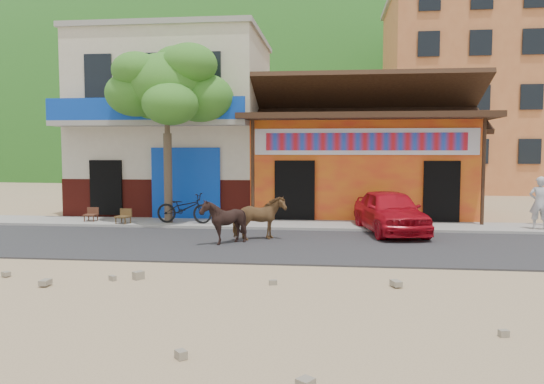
# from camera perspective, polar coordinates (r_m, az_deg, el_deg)

# --- Properties ---
(ground) EXTENTS (120.00, 120.00, 0.00)m
(ground) POSITION_cam_1_polar(r_m,az_deg,el_deg) (11.83, 1.96, -7.94)
(ground) COLOR #9E825B
(ground) RESTS_ON ground
(road) EXTENTS (60.00, 5.00, 0.04)m
(road) POSITION_cam_1_polar(r_m,az_deg,el_deg) (14.27, 2.77, -5.72)
(road) COLOR #28282B
(road) RESTS_ON ground
(sidewalk) EXTENTS (60.00, 2.00, 0.12)m
(sidewalk) POSITION_cam_1_polar(r_m,az_deg,el_deg) (17.71, 3.51, -3.59)
(sidewalk) COLOR gray
(sidewalk) RESTS_ON ground
(dance_club) EXTENTS (8.00, 6.00, 3.60)m
(dance_club) POSITION_cam_1_polar(r_m,az_deg,el_deg) (21.56, 9.42, 2.44)
(dance_club) COLOR orange
(dance_club) RESTS_ON ground
(cafe_building) EXTENTS (7.00, 6.00, 7.00)m
(cafe_building) POSITION_cam_1_polar(r_m,az_deg,el_deg) (22.47, -10.13, 6.84)
(cafe_building) COLOR beige
(cafe_building) RESTS_ON ground
(apartment_front) EXTENTS (9.00, 9.00, 12.00)m
(apartment_front) POSITION_cam_1_polar(r_m,az_deg,el_deg) (36.59, 19.56, 9.64)
(apartment_front) COLOR #CC723F
(apartment_front) RESTS_ON ground
(hillside) EXTENTS (100.00, 40.00, 24.00)m
(hillside) POSITION_cam_1_polar(r_m,az_deg,el_deg) (82.07, 5.96, 11.06)
(hillside) COLOR #194C14
(hillside) RESTS_ON ground
(tree) EXTENTS (3.00, 3.00, 6.00)m
(tree) POSITION_cam_1_polar(r_m,az_deg,el_deg) (18.18, -11.19, 6.21)
(tree) COLOR #2D721E
(tree) RESTS_ON sidewalk
(cow_tan) EXTENTS (1.59, 1.24, 1.23)m
(cow_tan) POSITION_cam_1_polar(r_m,az_deg,el_deg) (14.85, -1.40, -2.84)
(cow_tan) COLOR brown
(cow_tan) RESTS_ON road
(cow_dark) EXTENTS (1.13, 1.01, 1.23)m
(cow_dark) POSITION_cam_1_polar(r_m,az_deg,el_deg) (14.26, -5.23, -3.16)
(cow_dark) COLOR black
(cow_dark) RESTS_ON road
(red_car) EXTENTS (2.29, 4.13, 1.33)m
(red_car) POSITION_cam_1_polar(r_m,az_deg,el_deg) (16.51, 12.57, -2.03)
(red_car) COLOR red
(red_car) RESTS_ON road
(scooter) EXTENTS (1.96, 0.81, 1.01)m
(scooter) POSITION_cam_1_polar(r_m,az_deg,el_deg) (17.95, -9.40, -1.72)
(scooter) COLOR black
(scooter) RESTS_ON sidewalk
(pedestrian) EXTENTS (0.66, 0.50, 1.64)m
(pedestrian) POSITION_cam_1_polar(r_m,az_deg,el_deg) (18.29, 26.83, -1.04)
(pedestrian) COLOR silver
(pedestrian) RESTS_ON sidewalk
(cafe_chair_left) EXTENTS (0.41, 0.41, 0.87)m
(cafe_chair_left) POSITION_cam_1_polar(r_m,az_deg,el_deg) (19.27, -18.92, -1.70)
(cafe_chair_left) COLOR #4E271A
(cafe_chair_left) RESTS_ON sidewalk
(cafe_chair_right) EXTENTS (0.49, 0.49, 0.91)m
(cafe_chair_right) POSITION_cam_1_polar(r_m,az_deg,el_deg) (18.29, -15.74, -1.87)
(cafe_chair_right) COLOR #492F18
(cafe_chair_right) RESTS_ON sidewalk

